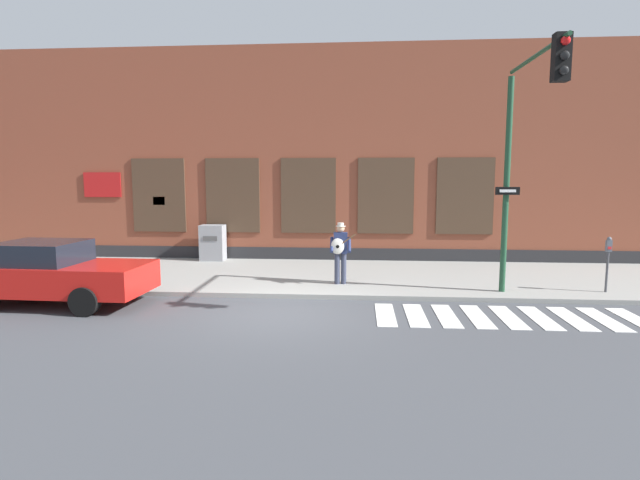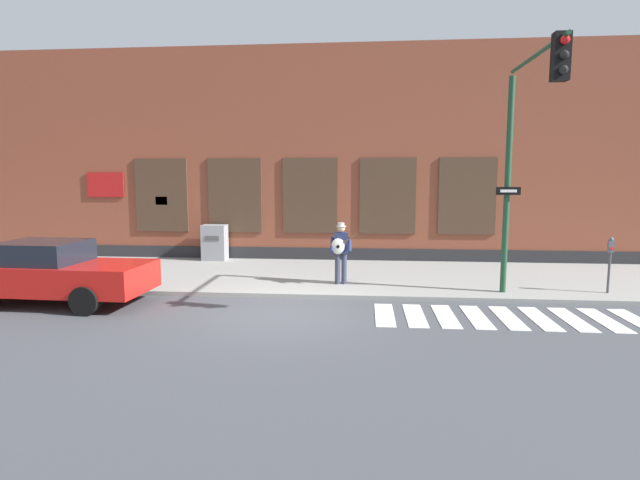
% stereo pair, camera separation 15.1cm
% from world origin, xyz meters
% --- Properties ---
extents(ground_plane, '(160.00, 160.00, 0.00)m').
position_xyz_m(ground_plane, '(0.00, 0.00, 0.00)').
color(ground_plane, '#424449').
extents(sidewalk, '(28.00, 5.49, 0.12)m').
position_xyz_m(sidewalk, '(0.00, 4.10, 0.06)').
color(sidewalk, gray).
rests_on(sidewalk, ground).
extents(building_backdrop, '(28.00, 4.06, 7.66)m').
position_xyz_m(building_backdrop, '(-0.00, 8.84, 3.82)').
color(building_backdrop, brown).
rests_on(building_backdrop, ground).
extents(crosswalk, '(5.78, 1.90, 0.01)m').
position_xyz_m(crosswalk, '(5.10, 0.05, 0.01)').
color(crosswalk, silver).
rests_on(crosswalk, ground).
extents(red_car, '(4.65, 2.09, 1.53)m').
position_xyz_m(red_car, '(-5.58, 0.34, 0.77)').
color(red_car, red).
rests_on(red_car, ground).
extents(busker, '(0.71, 0.53, 1.70)m').
position_xyz_m(busker, '(1.30, 2.70, 1.09)').
color(busker, '#33384C').
rests_on(busker, sidewalk).
extents(traffic_light, '(0.60, 3.43, 5.60)m').
position_xyz_m(traffic_light, '(5.54, 0.88, 3.98)').
color(traffic_light, '#1E472D').
rests_on(traffic_light, sidewalk).
extents(parking_meter, '(0.13, 0.11, 1.44)m').
position_xyz_m(parking_meter, '(8.17, 2.24, 1.07)').
color(parking_meter, '#47474C').
rests_on(parking_meter, sidewalk).
extents(utility_box, '(0.85, 0.61, 1.27)m').
position_xyz_m(utility_box, '(-3.39, 6.40, 0.75)').
color(utility_box, gray).
rests_on(utility_box, sidewalk).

